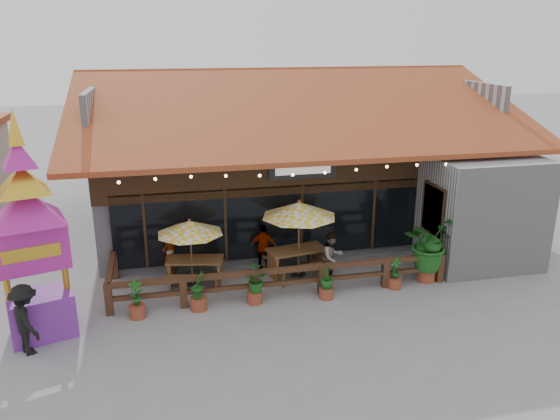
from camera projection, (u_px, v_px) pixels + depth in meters
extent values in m
plane|color=gray|center=(332.00, 284.00, 16.68)|extent=(100.00, 100.00, 0.00)
cube|color=#A2A2A6|center=(282.00, 169.00, 22.59)|extent=(14.00, 10.00, 4.00)
cube|color=#332010|center=(271.00, 171.00, 17.19)|extent=(11.00, 0.16, 1.60)
cube|color=black|center=(271.00, 222.00, 17.68)|extent=(10.00, 0.12, 2.40)
cube|color=#EDBE6A|center=(270.00, 220.00, 17.87)|extent=(9.80, 0.05, 2.20)
cube|color=#A2A2A6|center=(481.00, 211.00, 17.82)|extent=(3.50, 2.70, 3.60)
cube|color=red|center=(433.00, 210.00, 17.25)|extent=(0.06, 1.20, 1.50)
cube|color=#332010|center=(433.00, 210.00, 17.25)|extent=(0.04, 1.34, 1.64)
cube|color=#A74625|center=(305.00, 109.00, 18.45)|extent=(15.50, 7.05, 2.37)
cube|color=#A74625|center=(265.00, 90.00, 24.96)|extent=(15.50, 7.05, 2.37)
cube|color=#A74625|center=(282.00, 69.00, 21.36)|extent=(15.50, 0.30, 0.12)
cube|color=#A2A2A6|center=(99.00, 108.00, 20.32)|extent=(0.20, 9.00, 1.80)
cube|color=#A2A2A6|center=(442.00, 99.00, 23.21)|extent=(0.20, 9.00, 1.80)
cube|color=black|center=(303.00, 170.00, 17.28)|extent=(2.20, 0.10, 0.55)
cube|color=silver|center=(303.00, 170.00, 17.23)|extent=(1.80, 0.02, 0.25)
cube|color=#332010|center=(145.00, 231.00, 16.82)|extent=(0.08, 0.08, 2.40)
cube|color=#332010|center=(226.00, 226.00, 17.34)|extent=(0.08, 0.08, 2.40)
cube|color=#332010|center=(302.00, 220.00, 17.85)|extent=(0.08, 0.08, 2.40)
cube|color=#332010|center=(373.00, 215.00, 18.37)|extent=(0.08, 0.08, 2.40)
sphere|color=#EACA80|center=(119.00, 182.00, 14.44)|extent=(0.09, 0.09, 0.09)
sphere|color=#EACA80|center=(155.00, 179.00, 14.63)|extent=(0.09, 0.09, 0.09)
sphere|color=#EACA80|center=(191.00, 177.00, 14.82)|extent=(0.09, 0.09, 0.09)
sphere|color=#EACA80|center=(226.00, 176.00, 15.02)|extent=(0.09, 0.09, 0.09)
sphere|color=#EACA80|center=(260.00, 176.00, 15.23)|extent=(0.09, 0.09, 0.09)
sphere|color=#EACA80|center=(293.00, 175.00, 15.44)|extent=(0.09, 0.09, 0.09)
sphere|color=#EACA80|center=(325.00, 173.00, 15.63)|extent=(0.09, 0.09, 0.09)
sphere|color=#EACA80|center=(356.00, 170.00, 15.81)|extent=(0.09, 0.09, 0.09)
sphere|color=#EACA80|center=(387.00, 167.00, 15.99)|extent=(0.09, 0.09, 0.09)
sphere|color=#EACA80|center=(417.00, 165.00, 16.19)|extent=(0.09, 0.09, 0.09)
sphere|color=#EACA80|center=(446.00, 164.00, 16.39)|extent=(0.09, 0.09, 0.09)
cube|color=#4A2C1A|center=(109.00, 300.00, 14.74)|extent=(0.20, 0.20, 0.90)
cube|color=#4A2C1A|center=(183.00, 292.00, 15.15)|extent=(0.20, 0.20, 0.90)
cube|color=#4A2C1A|center=(254.00, 286.00, 15.57)|extent=(0.20, 0.20, 0.90)
cube|color=#4A2C1A|center=(321.00, 279.00, 15.98)|extent=(0.20, 0.20, 0.90)
cube|color=#4A2C1A|center=(385.00, 273.00, 16.39)|extent=(0.20, 0.20, 0.90)
cube|color=#4A2C1A|center=(440.00, 268.00, 16.76)|extent=(0.20, 0.20, 0.90)
cube|color=#4A2C1A|center=(285.00, 270.00, 15.63)|extent=(9.80, 0.16, 0.14)
cube|color=#4A2C1A|center=(285.00, 283.00, 15.75)|extent=(9.80, 0.12, 0.12)
cube|color=#4A2C1A|center=(111.00, 268.00, 15.78)|extent=(0.16, 2.50, 0.14)
cube|color=#4A2C1A|center=(115.00, 265.00, 16.98)|extent=(0.20, 0.20, 0.90)
cylinder|color=brown|center=(191.00, 255.00, 16.34)|extent=(0.05, 0.05, 2.00)
cone|color=yellow|center=(190.00, 227.00, 16.07)|extent=(2.60, 2.60, 0.39)
sphere|color=brown|center=(189.00, 220.00, 16.01)|extent=(0.09, 0.09, 0.09)
cylinder|color=black|center=(193.00, 284.00, 16.63)|extent=(0.38, 0.38, 0.05)
cylinder|color=brown|center=(299.00, 241.00, 16.97)|extent=(0.06, 0.06, 2.35)
cone|color=yellow|center=(299.00, 209.00, 16.66)|extent=(2.55, 2.55, 0.46)
sphere|color=brown|center=(299.00, 201.00, 16.58)|extent=(0.10, 0.10, 0.10)
cylinder|color=black|center=(298.00, 274.00, 17.31)|extent=(0.45, 0.45, 0.06)
cube|color=brown|center=(195.00, 260.00, 16.54)|extent=(1.80, 1.10, 0.06)
cube|color=brown|center=(172.00, 272.00, 16.64)|extent=(0.22, 0.74, 0.78)
cube|color=brown|center=(220.00, 271.00, 16.67)|extent=(0.22, 0.74, 0.78)
cube|color=brown|center=(193.00, 277.00, 16.08)|extent=(1.71, 0.61, 0.05)
cube|color=brown|center=(198.00, 262.00, 17.18)|extent=(1.71, 0.61, 0.05)
cube|color=brown|center=(296.00, 250.00, 17.14)|extent=(1.93, 1.13, 0.07)
cube|color=brown|center=(273.00, 266.00, 16.98)|extent=(0.22, 0.80, 0.84)
cube|color=brown|center=(319.00, 258.00, 17.55)|extent=(0.22, 0.80, 0.84)
cube|color=brown|center=(304.00, 267.00, 16.69)|extent=(1.84, 0.61, 0.06)
cube|color=brown|center=(289.00, 253.00, 17.79)|extent=(1.84, 0.61, 0.06)
cube|color=#6E2790|center=(42.00, 314.00, 13.72)|extent=(1.78, 1.53, 1.14)
cube|color=#AD208C|center=(33.00, 251.00, 13.20)|extent=(1.70, 0.73, 1.14)
cube|color=gold|center=(32.00, 253.00, 13.07)|extent=(1.27, 0.42, 0.33)
cylinder|color=gold|center=(4.00, 261.00, 13.12)|extent=(0.15, 0.15, 1.89)
cylinder|color=gold|center=(63.00, 256.00, 13.39)|extent=(0.15, 0.15, 1.89)
pyramid|color=#AD208C|center=(24.00, 191.00, 12.74)|extent=(2.84, 2.84, 0.76)
pyramid|color=gold|center=(20.00, 166.00, 12.55)|extent=(2.01, 2.01, 0.66)
pyramid|color=#AD208C|center=(16.00, 139.00, 12.36)|extent=(1.30, 1.30, 0.66)
pyramid|color=gold|center=(11.00, 107.00, 12.15)|extent=(0.59, 0.59, 0.85)
cylinder|color=brown|center=(426.00, 274.00, 16.89)|extent=(0.56, 0.56, 0.41)
imported|color=#1E5F1B|center=(429.00, 243.00, 16.57)|extent=(2.00, 1.97, 1.68)
sphere|color=#1E5F1B|center=(433.00, 253.00, 16.61)|extent=(0.56, 0.56, 0.56)
sphere|color=#1E5F1B|center=(423.00, 246.00, 16.71)|extent=(0.49, 0.49, 0.49)
imported|color=#332010|center=(170.00, 255.00, 16.92)|extent=(0.65, 0.62, 1.50)
imported|color=#332010|center=(332.00, 257.00, 16.71)|extent=(0.93, 0.83, 1.57)
imported|color=#332010|center=(264.00, 247.00, 17.51)|extent=(0.98, 0.67, 1.54)
imported|color=black|center=(26.00, 319.00, 12.83)|extent=(1.15, 1.31, 1.76)
cylinder|color=brown|center=(137.00, 311.00, 14.68)|extent=(0.45, 0.45, 0.36)
imported|color=#1E5F1B|center=(136.00, 293.00, 14.51)|extent=(0.45, 0.37, 0.74)
cylinder|color=brown|center=(199.00, 303.00, 15.10)|extent=(0.46, 0.46, 0.37)
imported|color=#1E5F1B|center=(198.00, 285.00, 14.93)|extent=(0.51, 0.53, 0.75)
cylinder|color=brown|center=(255.00, 297.00, 15.48)|extent=(0.44, 0.44, 0.35)
imported|color=#1E5F1B|center=(255.00, 280.00, 15.32)|extent=(0.86, 0.86, 0.73)
cylinder|color=brown|center=(326.00, 293.00, 15.75)|extent=(0.41, 0.41, 0.33)
imported|color=#1E5F1B|center=(327.00, 277.00, 15.60)|extent=(0.52, 0.52, 0.68)
cylinder|color=brown|center=(395.00, 283.00, 16.40)|extent=(0.39, 0.39, 0.32)
imported|color=#1E5F1B|center=(396.00, 268.00, 16.25)|extent=(0.41, 0.40, 0.65)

